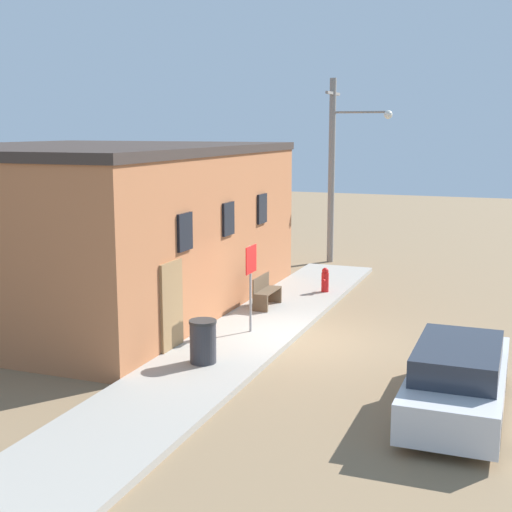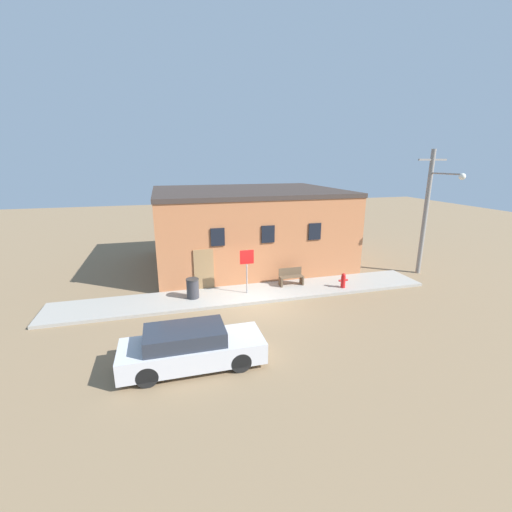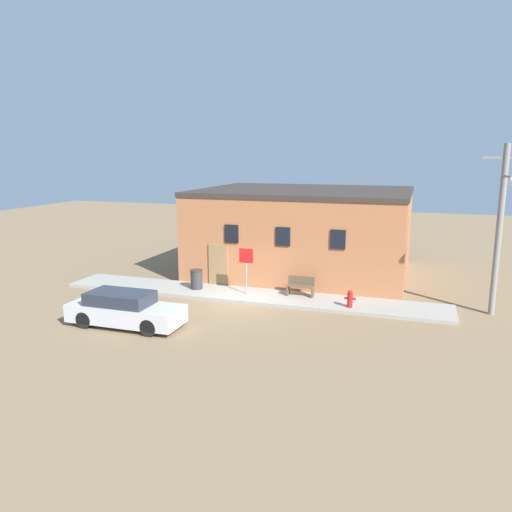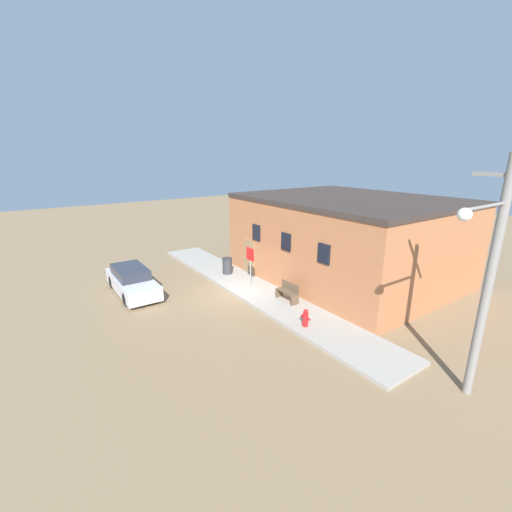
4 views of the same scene
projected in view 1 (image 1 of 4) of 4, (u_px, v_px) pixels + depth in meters
The scene contains 9 objects.
ground_plane at pixel (295, 341), 17.67m from camera, with size 80.00×80.00×0.00m, color #846B4C.
sidewalk at pixel (250, 333), 18.08m from camera, with size 18.53×2.41×0.15m.
brick_building at pixel (86, 226), 20.95m from camera, with size 11.36×9.15×4.73m.
fire_hydrant at pixel (325, 280), 22.28m from camera, with size 0.49×0.23×0.77m.
stop_sign at pixel (251, 272), 17.73m from camera, with size 0.68×0.06×2.19m.
bench at pixel (266, 292), 20.41m from camera, with size 1.26×0.44×0.90m.
trash_bin at pixel (203, 341), 15.54m from camera, with size 0.61×0.61×0.95m.
utility_pole at pixel (336, 164), 27.41m from camera, with size 1.80×2.41×7.07m.
parked_car at pixel (458, 379), 13.12m from camera, with size 4.57×1.66×1.37m.
Camera 1 is at (-16.25, -5.14, 5.22)m, focal length 50.00 mm.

